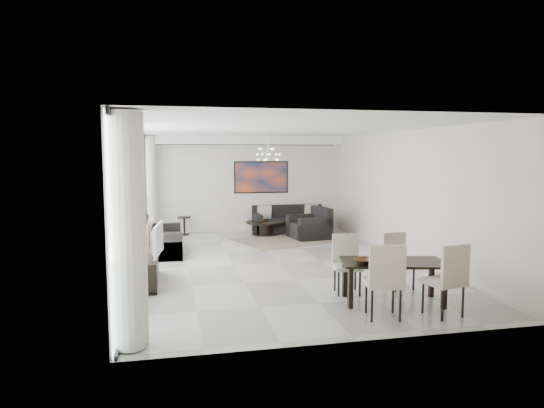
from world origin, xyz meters
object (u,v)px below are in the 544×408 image
object	(u,v)px
tv_console	(144,269)
television	(153,240)
dining_table	(393,267)
sofa_main	(289,223)
coffee_table	(265,227)

from	to	relation	value
tv_console	television	world-z (taller)	television
tv_console	television	size ratio (longest dim) A/B	1.73
television	dining_table	world-z (taller)	television
sofa_main	dining_table	distance (m)	7.18
coffee_table	tv_console	distance (m)	5.77
coffee_table	sofa_main	xyz separation A→B (m)	(0.84, 0.36, 0.05)
coffee_table	tv_console	world-z (taller)	tv_console
television	dining_table	distance (m)	4.27
sofa_main	dining_table	size ratio (longest dim) A/B	1.25
coffee_table	television	bearing A→B (deg)	-122.47
sofa_main	dining_table	world-z (taller)	sofa_main
coffee_table	sofa_main	distance (m)	0.91
sofa_main	tv_console	xyz separation A→B (m)	(-4.05, -5.15, -0.01)
sofa_main	tv_console	size ratio (longest dim) A/B	1.30
coffee_table	dining_table	distance (m)	6.85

